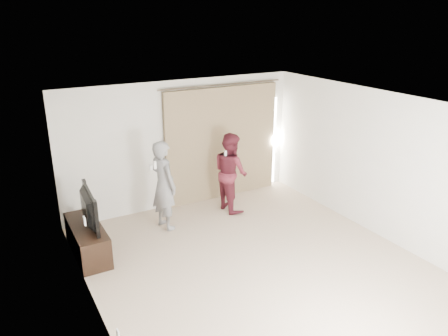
{
  "coord_description": "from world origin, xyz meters",
  "views": [
    {
      "loc": [
        -3.43,
        -5.1,
        3.85
      ],
      "look_at": [
        0.11,
        1.2,
        1.25
      ],
      "focal_mm": 35.0,
      "sensor_mm": 36.0,
      "label": 1
    }
  ],
  "objects": [
    {
      "name": "tv",
      "position": [
        -2.27,
        1.62,
        0.84
      ],
      "size": [
        0.2,
        1.08,
        0.62
      ],
      "primitive_type": "imported",
      "rotation": [
        0.0,
        0.0,
        1.52
      ],
      "color": "black",
      "rests_on": "tv_console"
    },
    {
      "name": "scratching_post",
      "position": [
        -2.1,
        2.28,
        0.18
      ],
      "size": [
        0.33,
        0.33,
        0.44
      ],
      "color": "tan",
      "rests_on": "ground"
    },
    {
      "name": "wall_left",
      "position": [
        -2.5,
        -0.0,
        1.3
      ],
      "size": [
        0.04,
        5.5,
        2.6
      ],
      "color": "silver",
      "rests_on": "ground"
    },
    {
      "name": "curtain",
      "position": [
        0.91,
        2.68,
        1.2
      ],
      "size": [
        2.8,
        0.11,
        2.46
      ],
      "color": "#95805B",
      "rests_on": "ground"
    },
    {
      "name": "floor",
      "position": [
        0.0,
        0.0,
        0.0
      ],
      "size": [
        5.5,
        5.5,
        0.0
      ],
      "primitive_type": "plane",
      "color": "#C7AF95",
      "rests_on": "ground"
    },
    {
      "name": "person_man",
      "position": [
        -0.76,
        1.9,
        0.85
      ],
      "size": [
        0.53,
        0.69,
        1.69
      ],
      "color": "gray",
      "rests_on": "ground"
    },
    {
      "name": "tv_console",
      "position": [
        -2.27,
        1.62,
        0.26
      ],
      "size": [
        0.47,
        1.36,
        0.52
      ],
      "primitive_type": "cube",
      "color": "black",
      "rests_on": "ground"
    },
    {
      "name": "person_woman",
      "position": [
        0.72,
        2.0,
        0.81
      ],
      "size": [
        0.64,
        0.8,
        1.61
      ],
      "color": "maroon",
      "rests_on": "ground"
    },
    {
      "name": "ceiling",
      "position": [
        0.0,
        0.0,
        2.6
      ],
      "size": [
        5.0,
        5.5,
        0.01
      ],
      "primitive_type": "cube",
      "color": "silver",
      "rests_on": "wall_back"
    },
    {
      "name": "wall_back",
      "position": [
        0.0,
        2.75,
        1.3
      ],
      "size": [
        5.0,
        0.04,
        2.6
      ],
      "primitive_type": "cube",
      "color": "silver",
      "rests_on": "ground"
    }
  ]
}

